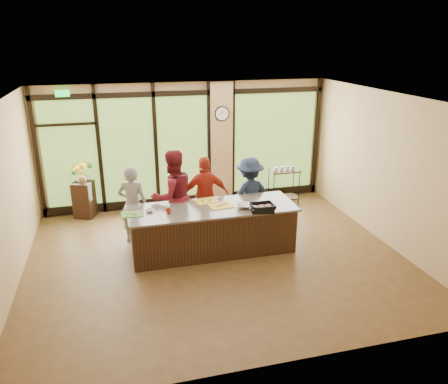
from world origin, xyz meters
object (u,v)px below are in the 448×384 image
flower_stand (84,199)px  roasting_pan (263,209)px  cook_left (133,205)px  cook_right (249,195)px  bar_cart (284,182)px  island_base (213,230)px

flower_stand → roasting_pan: bearing=-19.7°
roasting_pan → flower_stand: 4.45m
cook_left → cook_right: bearing=-163.5°
flower_stand → bar_cart: size_ratio=0.85×
cook_right → flower_stand: bearing=-38.6°
cook_left → bar_cart: bearing=-144.3°
cook_left → bar_cart: 3.92m
cook_left → flower_stand: (-1.04, 1.63, -0.39)m
island_base → roasting_pan: roasting_pan is taller
cook_right → bar_cart: 1.82m
island_base → cook_left: 1.71m
cook_left → flower_stand: bearing=-39.4°
island_base → cook_left: bearing=150.5°
island_base → cook_left: (-1.45, 0.82, 0.37)m
cook_right → cook_left: bearing=-14.2°
island_base → roasting_pan: size_ratio=7.46×
cook_right → flower_stand: 3.89m
island_base → bar_cart: (2.29, 2.00, 0.16)m
island_base → roasting_pan: bearing=-26.6°
island_base → bar_cart: size_ratio=3.12×
cook_right → bar_cart: cook_right is taller
cook_left → bar_cart: (3.74, 1.18, -0.21)m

